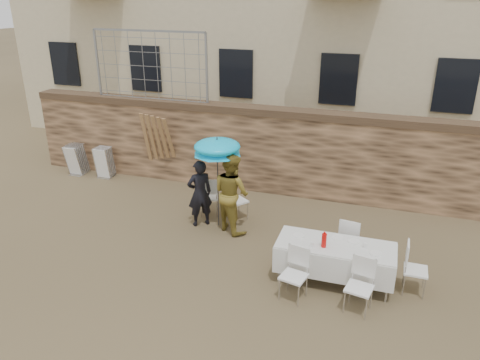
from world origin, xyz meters
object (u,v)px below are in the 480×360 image
(woman_dress, at_px, (231,193))
(table_chair_front_left, at_px, (294,275))
(couple_chair_right, at_px, (237,200))
(man_suit, at_px, (200,193))
(table_chair_back, at_px, (350,239))
(chair_stack_right, at_px, (108,160))
(umbrella, at_px, (217,150))
(couple_chair_left, at_px, (209,196))
(table_chair_front_right, at_px, (359,287))
(soda_bottle, at_px, (324,240))
(banquet_table, at_px, (336,247))
(chair_stack_left, at_px, (81,157))
(table_chair_side, at_px, (416,269))

(woman_dress, bearing_deg, table_chair_front_left, 164.42)
(couple_chair_right, bearing_deg, table_chair_front_left, 163.01)
(man_suit, bearing_deg, couple_chair_right, 178.69)
(table_chair_back, bearing_deg, chair_stack_right, -10.73)
(umbrella, distance_m, chair_stack_right, 4.69)
(woman_dress, relative_size, umbrella, 0.93)
(couple_chair_left, height_order, table_chair_front_right, same)
(soda_bottle, relative_size, table_chair_front_right, 0.27)
(umbrella, xyz_separation_m, table_chair_front_left, (2.18, -2.16, -1.34))
(table_chair_front_left, bearing_deg, banquet_table, 64.46)
(umbrella, relative_size, soda_bottle, 7.45)
(man_suit, distance_m, chair_stack_left, 4.99)
(banquet_table, xyz_separation_m, table_chair_front_right, (0.50, -0.75, -0.25))
(couple_chair_right, height_order, soda_bottle, soda_bottle)
(man_suit, distance_m, chair_stack_right, 4.19)
(couple_chair_right, relative_size, chair_stack_left, 1.04)
(man_suit, distance_m, table_chair_side, 4.75)
(couple_chair_right, height_order, table_chair_side, same)
(soda_bottle, relative_size, table_chair_side, 0.27)
(man_suit, height_order, soda_bottle, man_suit)
(umbrella, distance_m, table_chair_front_left, 3.35)
(woman_dress, xyz_separation_m, table_chair_front_left, (1.83, -2.06, -0.42))
(couple_chair_right, height_order, table_chair_front_left, same)
(table_chair_front_left, bearing_deg, umbrella, 148.44)
(couple_chair_right, relative_size, table_chair_side, 1.00)
(couple_chair_left, relative_size, couple_chair_right, 1.00)
(table_chair_back, xyz_separation_m, chair_stack_right, (-7.06, 2.49, -0.02))
(chair_stack_left, bearing_deg, soda_bottle, -24.44)
(chair_stack_left, xyz_separation_m, chair_stack_right, (0.90, 0.00, 0.00))
(couple_chair_right, bearing_deg, woman_dress, 132.38)
(table_chair_side, relative_size, chair_stack_left, 1.04)
(woman_dress, distance_m, table_chair_side, 4.04)
(table_chair_back, distance_m, chair_stack_right, 7.48)
(banquet_table, bearing_deg, chair_stack_right, 154.40)
(table_chair_front_right, height_order, chair_stack_right, table_chair_front_right)
(couple_chair_right, height_order, banquet_table, couple_chair_right)
(umbrella, distance_m, couple_chair_right, 1.45)
(couple_chair_right, height_order, table_chair_back, same)
(woman_dress, xyz_separation_m, table_chair_back, (2.63, -0.51, -0.42))
(chair_stack_right, bearing_deg, couple_chair_left, -21.22)
(man_suit, bearing_deg, couple_chair_left, -129.46)
(couple_chair_left, relative_size, table_chair_back, 1.00)
(chair_stack_right, bearing_deg, chair_stack_left, 180.00)
(table_chair_front_left, relative_size, table_chair_side, 1.00)
(couple_chair_left, distance_m, table_chair_side, 4.91)
(table_chair_front_left, bearing_deg, woman_dress, 144.80)
(couple_chair_right, xyz_separation_m, table_chair_side, (3.88, -1.76, 0.00))
(table_chair_side, xyz_separation_m, chair_stack_right, (-8.26, 3.19, -0.02))
(table_chair_back, height_order, chair_stack_right, table_chair_back)
(soda_bottle, relative_size, chair_stack_right, 0.28)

